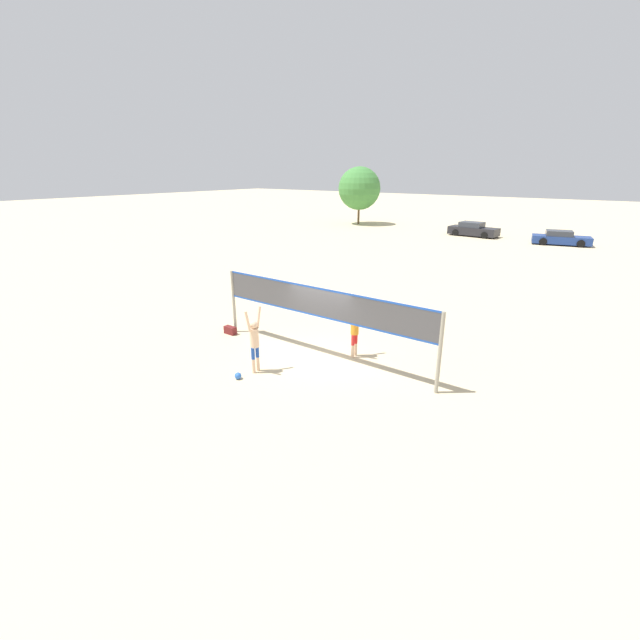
{
  "coord_description": "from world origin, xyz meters",
  "views": [
    {
      "loc": [
        8.21,
        -11.17,
        6.31
      ],
      "look_at": [
        0.0,
        0.0,
        1.4
      ],
      "focal_mm": 24.0,
      "sensor_mm": 36.0,
      "label": 1
    }
  ],
  "objects_px": {
    "player_blocker": "(355,327)",
    "parked_car_mid": "(473,230)",
    "volleyball_net": "(320,308)",
    "tree_left_cluster": "(359,188)",
    "player_spiker": "(254,339)",
    "volleyball": "(238,376)",
    "gear_bag": "(230,330)",
    "parked_car_near": "(561,238)"
  },
  "relations": [
    {
      "from": "player_spiker",
      "to": "parked_car_mid",
      "type": "bearing_deg",
      "value": 6.49
    },
    {
      "from": "volleyball_net",
      "to": "gear_bag",
      "type": "bearing_deg",
      "value": -175.87
    },
    {
      "from": "volleyball",
      "to": "parked_car_near",
      "type": "xyz_separation_m",
      "value": [
        4.02,
        34.65,
        0.45
      ]
    },
    {
      "from": "volleyball_net",
      "to": "parked_car_mid",
      "type": "distance_m",
      "value": 32.83
    },
    {
      "from": "player_blocker",
      "to": "parked_car_near",
      "type": "xyz_separation_m",
      "value": [
        1.97,
        30.99,
        -0.54
      ]
    },
    {
      "from": "player_spiker",
      "to": "gear_bag",
      "type": "distance_m",
      "value": 3.88
    },
    {
      "from": "parked_car_mid",
      "to": "tree_left_cluster",
      "type": "relative_size",
      "value": 0.73
    },
    {
      "from": "volleyball_net",
      "to": "tree_left_cluster",
      "type": "distance_m",
      "value": 39.4
    },
    {
      "from": "volleyball_net",
      "to": "parked_car_near",
      "type": "distance_m",
      "value": 31.92
    },
    {
      "from": "volleyball_net",
      "to": "gear_bag",
      "type": "relative_size",
      "value": 16.75
    },
    {
      "from": "player_blocker",
      "to": "parked_car_mid",
      "type": "relative_size",
      "value": 0.44
    },
    {
      "from": "volleyball_net",
      "to": "gear_bag",
      "type": "height_order",
      "value": "volleyball_net"
    },
    {
      "from": "gear_bag",
      "to": "parked_car_near",
      "type": "relative_size",
      "value": 0.11
    },
    {
      "from": "player_blocker",
      "to": "tree_left_cluster",
      "type": "relative_size",
      "value": 0.32
    },
    {
      "from": "player_spiker",
      "to": "player_blocker",
      "type": "distance_m",
      "value": 3.54
    },
    {
      "from": "player_blocker",
      "to": "volleyball",
      "type": "distance_m",
      "value": 4.31
    },
    {
      "from": "parked_car_mid",
      "to": "tree_left_cluster",
      "type": "distance_m",
      "value": 14.93
    },
    {
      "from": "volleyball_net",
      "to": "volleyball",
      "type": "height_order",
      "value": "volleyball_net"
    },
    {
      "from": "gear_bag",
      "to": "parked_car_mid",
      "type": "relative_size",
      "value": 0.11
    },
    {
      "from": "player_spiker",
      "to": "tree_left_cluster",
      "type": "xyz_separation_m",
      "value": [
        -18.34,
        36.4,
        2.98
      ]
    },
    {
      "from": "parked_car_near",
      "to": "player_blocker",
      "type": "bearing_deg",
      "value": -106.53
    },
    {
      "from": "player_spiker",
      "to": "volleyball",
      "type": "relative_size",
      "value": 9.93
    },
    {
      "from": "volleyball",
      "to": "parked_car_near",
      "type": "distance_m",
      "value": 34.89
    },
    {
      "from": "volleyball_net",
      "to": "parked_car_mid",
      "type": "xyz_separation_m",
      "value": [
        -4.96,
        32.43,
        -1.21
      ]
    },
    {
      "from": "player_blocker",
      "to": "tree_left_cluster",
      "type": "distance_m",
      "value": 39.25
    },
    {
      "from": "parked_car_near",
      "to": "tree_left_cluster",
      "type": "height_order",
      "value": "tree_left_cluster"
    },
    {
      "from": "player_blocker",
      "to": "parked_car_mid",
      "type": "xyz_separation_m",
      "value": [
        -5.89,
        31.66,
        -0.48
      ]
    },
    {
      "from": "player_blocker",
      "to": "parked_car_mid",
      "type": "distance_m",
      "value": 32.21
    },
    {
      "from": "parked_car_mid",
      "to": "player_blocker",
      "type": "bearing_deg",
      "value": -74.97
    },
    {
      "from": "volleyball_net",
      "to": "player_spiker",
      "type": "bearing_deg",
      "value": -115.22
    },
    {
      "from": "volleyball",
      "to": "parked_car_near",
      "type": "height_order",
      "value": "parked_car_near"
    },
    {
      "from": "gear_bag",
      "to": "player_spiker",
      "type": "bearing_deg",
      "value": -29.73
    },
    {
      "from": "gear_bag",
      "to": "parked_car_near",
      "type": "xyz_separation_m",
      "value": [
        7.19,
        32.08,
        0.41
      ]
    },
    {
      "from": "player_spiker",
      "to": "parked_car_mid",
      "type": "height_order",
      "value": "player_spiker"
    },
    {
      "from": "volleyball_net",
      "to": "tree_left_cluster",
      "type": "height_order",
      "value": "tree_left_cluster"
    },
    {
      "from": "parked_car_near",
      "to": "tree_left_cluster",
      "type": "bearing_deg",
      "value": 160.79
    },
    {
      "from": "volleyball",
      "to": "parked_car_mid",
      "type": "xyz_separation_m",
      "value": [
        -3.85,
        35.32,
        0.51
      ]
    },
    {
      "from": "player_spiker",
      "to": "parked_car_mid",
      "type": "xyz_separation_m",
      "value": [
        -3.94,
        34.6,
        -0.53
      ]
    },
    {
      "from": "player_blocker",
      "to": "parked_car_mid",
      "type": "height_order",
      "value": "player_blocker"
    },
    {
      "from": "volleyball_net",
      "to": "volleyball",
      "type": "distance_m",
      "value": 3.54
    },
    {
      "from": "player_spiker",
      "to": "parked_car_near",
      "type": "relative_size",
      "value": 0.44
    },
    {
      "from": "player_blocker",
      "to": "volleyball_net",
      "type": "bearing_deg",
      "value": -50.27
    }
  ]
}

